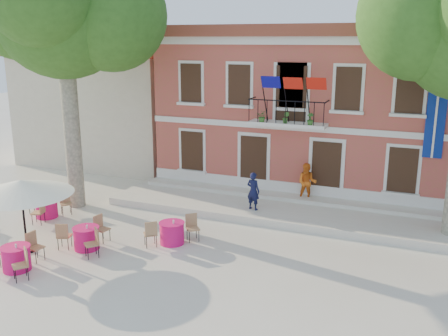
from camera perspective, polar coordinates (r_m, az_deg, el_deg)
The scene contains 12 objects.
ground at distance 17.44m, azimuth -4.48°, elevation -8.82°, with size 90.00×90.00×0.00m, color beige.
main_building at distance 25.00m, azimuth 10.02°, elevation 7.14°, with size 13.50×9.59×7.50m.
neighbor_west at distance 30.56m, azimuth -11.28°, elevation 7.33°, with size 9.40×9.40×6.40m.
terrace at distance 20.53m, azimuth 6.12°, elevation -4.75°, with size 14.00×3.40×0.30m, color silver.
plane_tree_west at distance 21.20m, azimuth -17.97°, elevation 16.85°, with size 5.53×5.53×10.85m.
patio_umbrella at distance 17.48m, azimuth -22.22°, elevation -2.07°, with size 3.35×3.35×2.49m.
pedestrian_navy at distance 19.80m, azimuth 3.36°, elevation -2.64°, with size 0.56×0.37×1.53m, color #0F1234.
pedestrian_orange at distance 21.01m, azimuth 9.46°, elevation -1.65°, with size 0.79×0.62×1.63m, color orange.
cafe_table_0 at distance 17.60m, azimuth -15.46°, elevation -7.60°, with size 1.85×1.76×0.95m.
cafe_table_1 at distance 16.77m, azimuth -22.67°, elevation -9.37°, with size 1.86×1.72×0.95m.
cafe_table_3 at distance 21.10m, azimuth -19.63°, elevation -4.20°, with size 1.79×1.83×0.95m.
cafe_table_4 at distance 17.50m, azimuth -5.97°, elevation -7.29°, with size 1.73×1.58×0.95m.
Camera 1 is at (7.34, -14.24, 6.90)m, focal length 40.00 mm.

